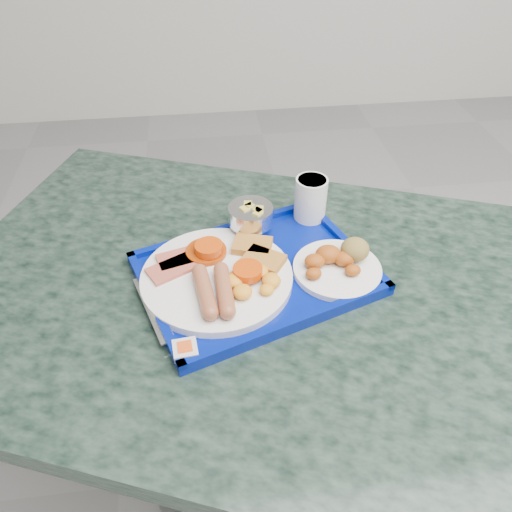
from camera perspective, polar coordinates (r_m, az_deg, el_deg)
The scene contains 9 objects.
table at distance 1.05m, azimuth 0.28°, elevation -11.01°, with size 1.37×1.15×0.73m.
tray at distance 0.92m, azimuth -0.00°, elevation -2.14°, with size 0.48×0.41×0.02m.
main_plate at distance 0.89m, azimuth -4.01°, elevation -2.13°, with size 0.27×0.27×0.04m.
bread_plate at distance 0.92m, azimuth 9.44°, elevation -0.74°, with size 0.16×0.16×0.05m.
fruit_bowl at distance 0.99m, azimuth -0.60°, elevation 4.63°, with size 0.09×0.09×0.06m.
juice_cup at distance 1.03m, azimuth 6.27°, elevation 6.68°, with size 0.07×0.07×0.09m.
spoon at distance 0.90m, azimuth -9.78°, elevation -3.07°, with size 0.08×0.17×0.01m.
knife at distance 0.87m, azimuth -12.09°, elevation -6.01°, with size 0.01×0.17×0.00m, color silver.
jam_packet at distance 0.79m, azimuth -8.09°, elevation -10.54°, with size 0.04×0.04×0.01m.
Camera 1 is at (-1.04, 0.00, 1.36)m, focal length 35.00 mm.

